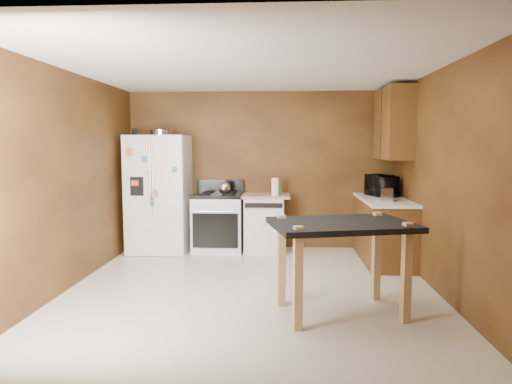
# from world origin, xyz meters

# --- Properties ---
(floor) EXTENTS (4.50, 4.50, 0.00)m
(floor) POSITION_xyz_m (0.00, 0.00, 0.00)
(floor) COLOR beige
(floor) RESTS_ON ground
(ceiling) EXTENTS (4.50, 4.50, 0.00)m
(ceiling) POSITION_xyz_m (0.00, 0.00, 2.50)
(ceiling) COLOR white
(ceiling) RESTS_ON ground
(wall_back) EXTENTS (4.20, 0.00, 4.20)m
(wall_back) POSITION_xyz_m (0.00, 2.25, 1.25)
(wall_back) COLOR brown
(wall_back) RESTS_ON ground
(wall_front) EXTENTS (4.20, 0.00, 4.20)m
(wall_front) POSITION_xyz_m (0.00, -2.25, 1.25)
(wall_front) COLOR brown
(wall_front) RESTS_ON ground
(wall_left) EXTENTS (0.00, 4.50, 4.50)m
(wall_left) POSITION_xyz_m (-2.10, 0.00, 1.25)
(wall_left) COLOR brown
(wall_left) RESTS_ON ground
(wall_right) EXTENTS (0.00, 4.50, 4.50)m
(wall_right) POSITION_xyz_m (2.10, 0.00, 1.25)
(wall_right) COLOR brown
(wall_right) RESTS_ON ground
(roasting_pan) EXTENTS (0.35, 0.35, 0.09)m
(roasting_pan) POSITION_xyz_m (-1.51, 1.92, 1.84)
(roasting_pan) COLOR silver
(roasting_pan) RESTS_ON refrigerator
(pen_cup) EXTENTS (0.07, 0.07, 0.11)m
(pen_cup) POSITION_xyz_m (-1.90, 1.82, 1.85)
(pen_cup) COLOR black
(pen_cup) RESTS_ON refrigerator
(kettle) EXTENTS (0.19, 0.19, 0.19)m
(kettle) POSITION_xyz_m (-0.53, 1.85, 1.00)
(kettle) COLOR silver
(kettle) RESTS_ON gas_range
(paper_towel) EXTENTS (0.12, 0.12, 0.26)m
(paper_towel) POSITION_xyz_m (0.25, 1.85, 1.02)
(paper_towel) COLOR white
(paper_towel) RESTS_ON dishwasher
(green_canister) EXTENTS (0.12, 0.12, 0.11)m
(green_canister) POSITION_xyz_m (0.30, 1.97, 0.94)
(green_canister) COLOR green
(green_canister) RESTS_ON dishwasher
(toaster) EXTENTS (0.19, 0.27, 0.18)m
(toaster) POSITION_xyz_m (1.76, 1.15, 0.99)
(toaster) COLOR silver
(toaster) RESTS_ON right_cabinets
(microwave) EXTENTS (0.50, 0.60, 0.28)m
(microwave) POSITION_xyz_m (1.82, 1.74, 1.04)
(microwave) COLOR black
(microwave) RESTS_ON right_cabinets
(refrigerator) EXTENTS (0.90, 0.80, 1.80)m
(refrigerator) POSITION_xyz_m (-1.55, 1.86, 0.90)
(refrigerator) COLOR white
(refrigerator) RESTS_ON ground
(gas_range) EXTENTS (0.76, 0.68, 1.10)m
(gas_range) POSITION_xyz_m (-0.64, 1.92, 0.46)
(gas_range) COLOR white
(gas_range) RESTS_ON ground
(dishwasher) EXTENTS (0.78, 0.63, 0.89)m
(dishwasher) POSITION_xyz_m (0.08, 1.95, 0.45)
(dishwasher) COLOR white
(dishwasher) RESTS_ON ground
(right_cabinets) EXTENTS (0.63, 1.58, 2.45)m
(right_cabinets) POSITION_xyz_m (1.84, 1.48, 0.91)
(right_cabinets) COLOR brown
(right_cabinets) RESTS_ON ground
(island) EXTENTS (1.49, 1.16, 0.95)m
(island) POSITION_xyz_m (0.93, -0.67, 0.78)
(island) COLOR black
(island) RESTS_ON ground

